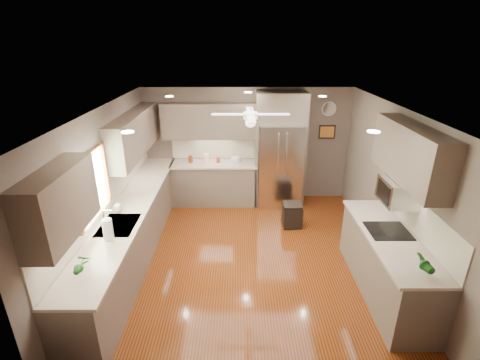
{
  "coord_description": "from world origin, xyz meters",
  "views": [
    {
      "loc": [
        -0.19,
        -4.92,
        3.44
      ],
      "look_at": [
        -0.16,
        0.6,
        1.19
      ],
      "focal_mm": 26.0,
      "sensor_mm": 36.0,
      "label": 1
    }
  ],
  "objects_px": {
    "bowl": "(236,161)",
    "soap_bottle": "(118,207)",
    "canister_a": "(191,159)",
    "refrigerator": "(280,152)",
    "potted_plant_right": "(424,263)",
    "canister_c": "(206,158)",
    "stool": "(292,215)",
    "canister_b": "(205,159)",
    "microwave": "(398,192)",
    "paper_towel": "(108,230)",
    "canister_d": "(218,160)",
    "potted_plant_left": "(80,263)"
  },
  "relations": [
    {
      "from": "potted_plant_right",
      "to": "canister_d",
      "type": "bearing_deg",
      "value": 123.18
    },
    {
      "from": "canister_a",
      "to": "canister_c",
      "type": "relative_size",
      "value": 0.72
    },
    {
      "from": "potted_plant_right",
      "to": "bowl",
      "type": "distance_m",
      "value": 4.42
    },
    {
      "from": "bowl",
      "to": "soap_bottle",
      "type": "bearing_deg",
      "value": -128.37
    },
    {
      "from": "microwave",
      "to": "paper_towel",
      "type": "xyz_separation_m",
      "value": [
        -3.95,
        -0.34,
        -0.4
      ]
    },
    {
      "from": "canister_b",
      "to": "refrigerator",
      "type": "bearing_deg",
      "value": -2.48
    },
    {
      "from": "canister_d",
      "to": "refrigerator",
      "type": "relative_size",
      "value": 0.05
    },
    {
      "from": "canister_a",
      "to": "canister_d",
      "type": "bearing_deg",
      "value": -0.15
    },
    {
      "from": "canister_c",
      "to": "bowl",
      "type": "bearing_deg",
      "value": -1.38
    },
    {
      "from": "refrigerator",
      "to": "canister_a",
      "type": "bearing_deg",
      "value": 178.38
    },
    {
      "from": "canister_d",
      "to": "potted_plant_right",
      "type": "relative_size",
      "value": 0.39
    },
    {
      "from": "canister_d",
      "to": "potted_plant_right",
      "type": "xyz_separation_m",
      "value": [
        2.53,
        -3.87,
        0.09
      ]
    },
    {
      "from": "canister_c",
      "to": "soap_bottle",
      "type": "relative_size",
      "value": 1.14
    },
    {
      "from": "canister_d",
      "to": "paper_towel",
      "type": "bearing_deg",
      "value": -112.84
    },
    {
      "from": "canister_d",
      "to": "potted_plant_right",
      "type": "bearing_deg",
      "value": -56.82
    },
    {
      "from": "canister_c",
      "to": "soap_bottle",
      "type": "xyz_separation_m",
      "value": [
        -1.17,
        -2.31,
        -0.0
      ]
    },
    {
      "from": "microwave",
      "to": "soap_bottle",
      "type": "bearing_deg",
      "value": 173.53
    },
    {
      "from": "canister_b",
      "to": "canister_c",
      "type": "distance_m",
      "value": 0.03
    },
    {
      "from": "canister_a",
      "to": "canister_b",
      "type": "height_order",
      "value": "canister_a"
    },
    {
      "from": "bowl",
      "to": "potted_plant_left",
      "type": "bearing_deg",
      "value": -113.92
    },
    {
      "from": "canister_a",
      "to": "paper_towel",
      "type": "xyz_separation_m",
      "value": [
        -0.71,
        -3.1,
        0.06
      ]
    },
    {
      "from": "canister_d",
      "to": "paper_towel",
      "type": "distance_m",
      "value": 3.36
    },
    {
      "from": "canister_c",
      "to": "bowl",
      "type": "height_order",
      "value": "canister_c"
    },
    {
      "from": "potted_plant_left",
      "to": "refrigerator",
      "type": "relative_size",
      "value": 0.14
    },
    {
      "from": "canister_a",
      "to": "stool",
      "type": "bearing_deg",
      "value": -27.89
    },
    {
      "from": "potted_plant_left",
      "to": "bowl",
      "type": "xyz_separation_m",
      "value": [
        1.72,
        3.87,
        -0.14
      ]
    },
    {
      "from": "canister_c",
      "to": "microwave",
      "type": "distance_m",
      "value": 4.05
    },
    {
      "from": "canister_d",
      "to": "microwave",
      "type": "relative_size",
      "value": 0.21
    },
    {
      "from": "soap_bottle",
      "to": "canister_c",
      "type": "bearing_deg",
      "value": 63.15
    },
    {
      "from": "potted_plant_right",
      "to": "soap_bottle",
      "type": "bearing_deg",
      "value": 158.39
    },
    {
      "from": "canister_b",
      "to": "microwave",
      "type": "relative_size",
      "value": 0.28
    },
    {
      "from": "potted_plant_right",
      "to": "bowl",
      "type": "bearing_deg",
      "value": 119.06
    },
    {
      "from": "canister_c",
      "to": "microwave",
      "type": "xyz_separation_m",
      "value": [
        2.91,
        -2.77,
        0.45
      ]
    },
    {
      "from": "canister_c",
      "to": "stool",
      "type": "distance_m",
      "value": 2.22
    },
    {
      "from": "canister_b",
      "to": "soap_bottle",
      "type": "height_order",
      "value": "soap_bottle"
    },
    {
      "from": "potted_plant_left",
      "to": "stool",
      "type": "height_order",
      "value": "potted_plant_left"
    },
    {
      "from": "potted_plant_left",
      "to": "refrigerator",
      "type": "xyz_separation_m",
      "value": [
        2.66,
        3.82,
        0.08
      ]
    },
    {
      "from": "canister_a",
      "to": "bowl",
      "type": "relative_size",
      "value": 0.62
    },
    {
      "from": "canister_a",
      "to": "refrigerator",
      "type": "xyz_separation_m",
      "value": [
        1.92,
        -0.05,
        0.17
      ]
    },
    {
      "from": "canister_d",
      "to": "bowl",
      "type": "bearing_deg",
      "value": -0.76
    },
    {
      "from": "soap_bottle",
      "to": "paper_towel",
      "type": "xyz_separation_m",
      "value": [
        0.13,
        -0.8,
        0.05
      ]
    },
    {
      "from": "canister_c",
      "to": "refrigerator",
      "type": "xyz_separation_m",
      "value": [
        1.59,
        -0.06,
        0.16
      ]
    },
    {
      "from": "canister_d",
      "to": "soap_bottle",
      "type": "bearing_deg",
      "value": -121.95
    },
    {
      "from": "bowl",
      "to": "paper_towel",
      "type": "height_order",
      "value": "paper_towel"
    },
    {
      "from": "canister_d",
      "to": "soap_bottle",
      "type": "distance_m",
      "value": 2.71
    },
    {
      "from": "soap_bottle",
      "to": "bowl",
      "type": "height_order",
      "value": "soap_bottle"
    },
    {
      "from": "canister_a",
      "to": "stool",
      "type": "distance_m",
      "value": 2.48
    },
    {
      "from": "canister_a",
      "to": "soap_bottle",
      "type": "height_order",
      "value": "soap_bottle"
    },
    {
      "from": "canister_c",
      "to": "canister_d",
      "type": "height_order",
      "value": "canister_c"
    },
    {
      "from": "potted_plant_left",
      "to": "bowl",
      "type": "bearing_deg",
      "value": 66.08
    }
  ]
}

